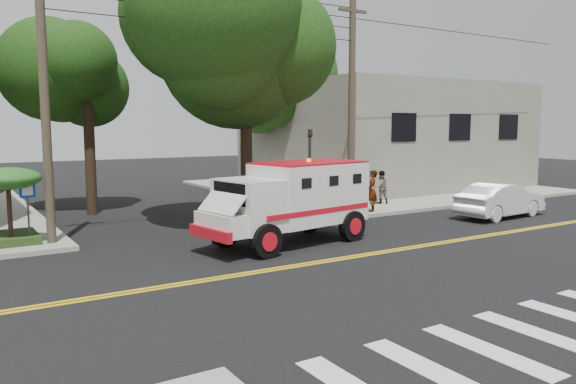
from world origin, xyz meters
TOP-DOWN VIEW (x-y plane):
  - ground at (0.00, 0.00)m, footprint 100.00×100.00m
  - sidewalk_ne at (13.50, 13.50)m, footprint 17.00×17.00m
  - building_right at (15.00, 14.00)m, footprint 14.00×12.00m
  - utility_pole_left at (-5.60, 6.00)m, footprint 0.28×0.28m
  - utility_pole_right at (6.30, 6.20)m, footprint 0.28×0.28m
  - tree_main at (1.94, 6.21)m, footprint 6.08×5.70m
  - tree_left at (-2.68, 11.79)m, footprint 4.48×4.20m
  - tree_right at (8.84, 15.77)m, footprint 4.80×4.50m
  - traffic_signal at (3.80, 5.60)m, footprint 0.15×0.18m
  - accessibility_sign at (-6.20, 6.17)m, footprint 0.45×0.10m
  - armored_truck at (1.00, 2.51)m, footprint 5.95×3.05m
  - parked_sedan at (10.98, 2.27)m, footprint 4.43×1.84m
  - pedestrian_a at (6.90, 5.50)m, footprint 0.74×0.74m
  - pedestrian_b at (8.84, 7.14)m, footprint 0.86×0.75m

SIDE VIEW (x-z plane):
  - ground at x=0.00m, z-range 0.00..0.00m
  - sidewalk_ne at x=13.50m, z-range 0.00..0.15m
  - parked_sedan at x=10.98m, z-range 0.00..1.43m
  - pedestrian_b at x=8.84m, z-range 0.15..1.67m
  - pedestrian_a at x=6.90m, z-range 0.15..1.89m
  - accessibility_sign at x=-6.20m, z-range 0.35..2.38m
  - armored_truck at x=1.00m, z-range 0.18..2.77m
  - traffic_signal at x=3.80m, z-range 0.43..4.03m
  - building_right at x=15.00m, z-range 0.15..6.15m
  - utility_pole_left at x=-5.60m, z-range 0.00..9.00m
  - utility_pole_right at x=6.30m, z-range 0.00..9.00m
  - tree_left at x=-2.68m, z-range 1.88..9.58m
  - tree_right at x=8.84m, z-range 1.99..10.19m
  - tree_main at x=1.94m, z-range 2.27..12.12m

